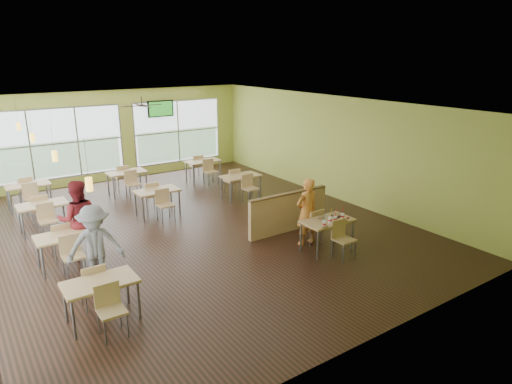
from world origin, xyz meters
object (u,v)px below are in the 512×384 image
(main_table, at_px, (327,225))
(half_wall_divider, at_px, (288,212))
(food_basket, at_px, (336,215))
(man_plaid, at_px, (307,212))

(main_table, bearing_deg, half_wall_divider, 90.00)
(half_wall_divider, xyz_separation_m, food_basket, (0.32, -1.38, 0.26))
(main_table, distance_m, half_wall_divider, 1.45)
(half_wall_divider, relative_size, food_basket, 8.83)
(half_wall_divider, bearing_deg, man_plaid, -100.31)
(half_wall_divider, height_order, food_basket, half_wall_divider)
(main_table, relative_size, half_wall_divider, 0.63)
(half_wall_divider, bearing_deg, main_table, -90.00)
(half_wall_divider, distance_m, food_basket, 1.44)
(half_wall_divider, xyz_separation_m, man_plaid, (-0.16, -0.90, 0.30))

